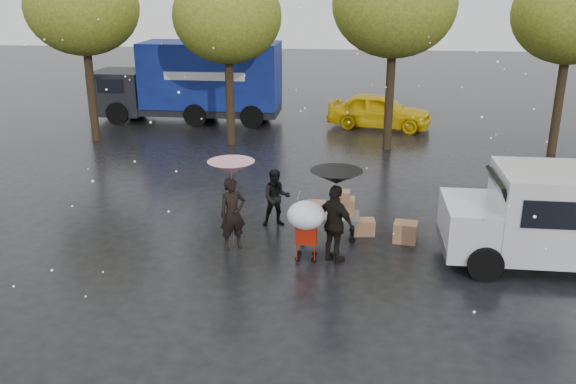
# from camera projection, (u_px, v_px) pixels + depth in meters

# --- Properties ---
(ground) EXTENTS (90.00, 90.00, 0.00)m
(ground) POSITION_uv_depth(u_px,v_px,m) (292.00, 258.00, 14.00)
(ground) COLOR black
(ground) RESTS_ON ground
(person_pink) EXTENTS (0.76, 0.68, 1.74)m
(person_pink) POSITION_uv_depth(u_px,v_px,m) (233.00, 214.00, 14.26)
(person_pink) COLOR black
(person_pink) RESTS_ON ground
(person_middle) EXTENTS (0.84, 0.72, 1.51)m
(person_middle) POSITION_uv_depth(u_px,v_px,m) (276.00, 198.00, 15.65)
(person_middle) COLOR black
(person_middle) RESTS_ON ground
(person_black) EXTENTS (1.11, 1.00, 1.81)m
(person_black) POSITION_uv_depth(u_px,v_px,m) (335.00, 224.00, 13.55)
(person_black) COLOR black
(person_black) RESTS_ON ground
(umbrella_pink) EXTENTS (1.09, 1.09, 2.15)m
(umbrella_pink) POSITION_uv_depth(u_px,v_px,m) (231.00, 168.00, 13.89)
(umbrella_pink) COLOR #4C4C4C
(umbrella_pink) RESTS_ON ground
(umbrella_black) EXTENTS (1.15, 1.15, 2.16)m
(umbrella_black) POSITION_uv_depth(u_px,v_px,m) (336.00, 177.00, 13.19)
(umbrella_black) COLOR #4C4C4C
(umbrella_black) RESTS_ON ground
(vendor_cart) EXTENTS (1.52, 0.80, 1.27)m
(vendor_cart) POSITION_uv_depth(u_px,v_px,m) (332.00, 210.00, 14.92)
(vendor_cart) COLOR slate
(vendor_cart) RESTS_ON ground
(shopping_cart) EXTENTS (0.84, 0.84, 1.46)m
(shopping_cart) POSITION_uv_depth(u_px,v_px,m) (306.00, 218.00, 13.47)
(shopping_cart) COLOR #B31C0A
(shopping_cart) RESTS_ON ground
(white_van) EXTENTS (4.91, 2.18, 2.20)m
(white_van) POSITION_uv_depth(u_px,v_px,m) (566.00, 216.00, 13.32)
(white_van) COLOR silver
(white_van) RESTS_ON ground
(blue_truck) EXTENTS (8.30, 2.60, 3.50)m
(blue_truck) POSITION_uv_depth(u_px,v_px,m) (193.00, 82.00, 27.13)
(blue_truck) COLOR #0B145A
(blue_truck) RESTS_ON ground
(box_ground_near) EXTENTS (0.62, 0.53, 0.50)m
(box_ground_near) POSITION_uv_depth(u_px,v_px,m) (405.00, 232.00, 14.80)
(box_ground_near) COLOR brown
(box_ground_near) RESTS_ON ground
(box_ground_far) EXTENTS (0.54, 0.44, 0.39)m
(box_ground_far) POSITION_uv_depth(u_px,v_px,m) (364.00, 227.00, 15.26)
(box_ground_far) COLOR brown
(box_ground_far) RESTS_ON ground
(yellow_taxi) EXTENTS (4.68, 2.65, 1.50)m
(yellow_taxi) POSITION_uv_depth(u_px,v_px,m) (379.00, 111.00, 26.10)
(yellow_taxi) COLOR yellow
(yellow_taxi) RESTS_ON ground
(tree_row) EXTENTS (21.60, 4.40, 7.12)m
(tree_row) POSITION_uv_depth(u_px,v_px,m) (310.00, 10.00, 21.77)
(tree_row) COLOR black
(tree_row) RESTS_ON ground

